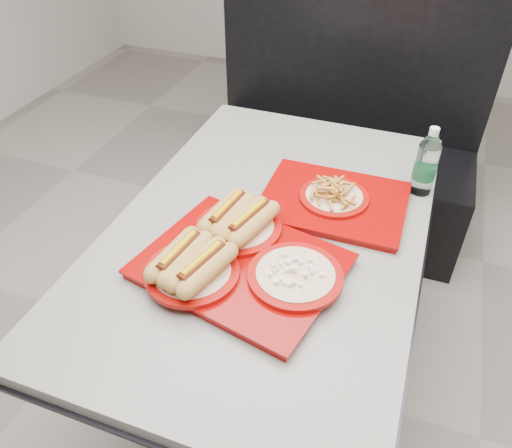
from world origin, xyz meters
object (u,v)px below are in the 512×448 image
(tray_near, at_px, (235,255))
(water_bottle, at_px, (426,165))
(tray_far, at_px, (334,198))
(booth_bench, at_px, (338,149))
(diner_table, at_px, (269,264))

(tray_near, relative_size, water_bottle, 2.53)
(tray_near, relative_size, tray_far, 1.31)
(tray_near, bearing_deg, booth_bench, 88.75)
(diner_table, distance_m, booth_bench, 1.11)
(diner_table, relative_size, tray_far, 3.19)
(booth_bench, bearing_deg, water_bottle, -61.92)
(diner_table, bearing_deg, booth_bench, 90.00)
(booth_bench, height_order, tray_far, booth_bench)
(tray_near, distance_m, water_bottle, 0.69)
(booth_bench, bearing_deg, tray_near, -91.25)
(booth_bench, height_order, tray_near, booth_bench)
(booth_bench, distance_m, tray_far, 1.02)
(booth_bench, relative_size, tray_far, 3.04)
(diner_table, bearing_deg, tray_near, -97.98)
(tray_near, bearing_deg, diner_table, 82.02)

